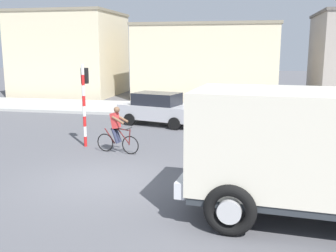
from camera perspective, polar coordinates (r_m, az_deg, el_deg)
name	(u,v)px	position (r m, az deg, el deg)	size (l,w,h in m)	color
ground_plane	(104,181)	(11.71, -9.28, -7.84)	(120.00, 120.00, 0.00)	#56565B
sidewalk_far	(182,109)	(24.34, 2.04, 2.43)	(80.00, 5.00, 0.16)	#ADADA8
truck_foreground	(312,148)	(9.13, 20.11, -2.95)	(5.59, 3.14, 2.90)	silver
cyclist	(117,130)	(14.48, -7.39, -0.55)	(1.71, 0.56, 1.72)	black
traffic_light_pole	(84,94)	(15.53, -12.01, 4.59)	(0.24, 0.43, 3.20)	red
car_red_near	(159,109)	(19.77, -1.33, 2.55)	(4.30, 2.67, 1.60)	#B7B7BC
building_corner_left	(71,54)	(33.88, -13.89, 10.11)	(7.92, 7.22, 6.66)	beige
building_mid_block	(207,61)	(30.90, 5.62, 9.31)	(10.64, 6.50, 5.59)	beige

